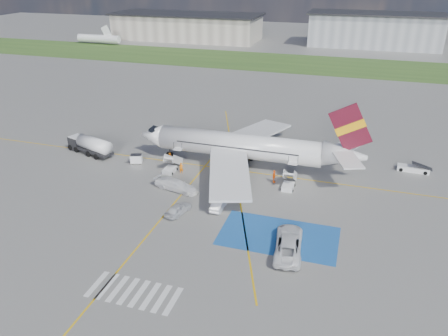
# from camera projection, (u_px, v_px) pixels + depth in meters

# --- Properties ---
(ground) EXTENTS (400.00, 400.00, 0.00)m
(ground) POSITION_uv_depth(u_px,v_px,m) (210.00, 207.00, 58.21)
(ground) COLOR #60605E
(ground) RESTS_ON ground
(grass_strip) EXTENTS (400.00, 30.00, 0.01)m
(grass_strip) POSITION_uv_depth(u_px,v_px,m) (306.00, 64.00, 140.21)
(grass_strip) COLOR #2D4C1E
(grass_strip) RESTS_ON ground
(taxiway_line_main) EXTENTS (120.00, 0.20, 0.01)m
(taxiway_line_main) POSITION_uv_depth(u_px,v_px,m) (235.00, 170.00, 68.56)
(taxiway_line_main) COLOR gold
(taxiway_line_main) RESTS_ON ground
(taxiway_line_cross) EXTENTS (0.20, 60.00, 0.01)m
(taxiway_line_cross) POSITION_uv_depth(u_px,v_px,m) (142.00, 242.00, 50.92)
(taxiway_line_cross) COLOR gold
(taxiway_line_cross) RESTS_ON ground
(taxiway_line_diag) EXTENTS (20.71, 56.45, 0.01)m
(taxiway_line_diag) POSITION_uv_depth(u_px,v_px,m) (235.00, 170.00, 68.56)
(taxiway_line_diag) COLOR gold
(taxiway_line_diag) RESTS_ON ground
(staging_box) EXTENTS (14.00, 8.00, 0.01)m
(staging_box) POSITION_uv_depth(u_px,v_px,m) (278.00, 236.00, 52.05)
(staging_box) COLOR #194E97
(staging_box) RESTS_ON ground
(crosswalk) EXTENTS (9.00, 4.00, 0.01)m
(crosswalk) POSITION_uv_depth(u_px,v_px,m) (134.00, 292.00, 43.15)
(crosswalk) COLOR silver
(crosswalk) RESTS_ON ground
(terminal_west) EXTENTS (60.00, 22.00, 10.00)m
(terminal_west) POSITION_uv_depth(u_px,v_px,m) (187.00, 27.00, 183.13)
(terminal_west) COLOR gray
(terminal_west) RESTS_ON ground
(terminal_centre) EXTENTS (48.00, 18.00, 12.00)m
(terminal_centre) POSITION_uv_depth(u_px,v_px,m) (374.00, 31.00, 166.78)
(terminal_centre) COLOR gray
(terminal_centre) RESTS_ON ground
(airliner) EXTENTS (36.81, 32.95, 11.92)m
(airliner) POSITION_uv_depth(u_px,v_px,m) (248.00, 147.00, 68.44)
(airliner) COLOR silver
(airliner) RESTS_ON ground
(airstairs_fwd) EXTENTS (1.90, 5.20, 3.60)m
(airstairs_fwd) POSITION_uv_depth(u_px,v_px,m) (171.00, 167.00, 68.02)
(airstairs_fwd) COLOR silver
(airstairs_fwd) RESTS_ON ground
(airstairs_aft) EXTENTS (1.90, 5.20, 3.60)m
(airstairs_aft) POSITION_uv_depth(u_px,v_px,m) (289.00, 184.00, 63.03)
(airstairs_aft) COLOR silver
(airstairs_aft) RESTS_ON ground
(fuel_tanker) EXTENTS (9.42, 5.19, 3.12)m
(fuel_tanker) POSITION_uv_depth(u_px,v_px,m) (90.00, 146.00, 73.94)
(fuel_tanker) COLOR black
(fuel_tanker) RESTS_ON ground
(gpu_cart) EXTENTS (2.11, 1.70, 1.54)m
(gpu_cart) POSITION_uv_depth(u_px,v_px,m) (136.00, 159.00, 70.64)
(gpu_cart) COLOR silver
(gpu_cart) RESTS_ON ground
(belt_loader) EXTENTS (5.12, 2.11, 1.51)m
(belt_loader) POSITION_uv_depth(u_px,v_px,m) (413.00, 169.00, 68.06)
(belt_loader) COLOR silver
(belt_loader) RESTS_ON ground
(car_silver_a) EXTENTS (2.71, 4.52, 1.44)m
(car_silver_a) POSITION_uv_depth(u_px,v_px,m) (178.00, 209.00, 56.36)
(car_silver_a) COLOR silver
(car_silver_a) RESTS_ON ground
(car_silver_b) EXTENTS (1.47, 4.06, 1.33)m
(car_silver_b) POSITION_uv_depth(u_px,v_px,m) (219.00, 204.00, 57.62)
(car_silver_b) COLOR silver
(car_silver_b) RESTS_ON ground
(van_white_a) EXTENTS (3.67, 6.72, 2.41)m
(van_white_a) POSITION_uv_depth(u_px,v_px,m) (289.00, 241.00, 49.00)
(van_white_a) COLOR silver
(van_white_a) RESTS_ON ground
(van_white_b) EXTENTS (5.47, 3.12, 2.02)m
(van_white_b) POSITION_uv_depth(u_px,v_px,m) (176.00, 184.00, 62.20)
(van_white_b) COLOR white
(van_white_b) RESTS_ON ground
(crew_fwd) EXTENTS (0.69, 0.51, 1.71)m
(crew_fwd) POSITION_uv_depth(u_px,v_px,m) (181.00, 168.00, 67.27)
(crew_fwd) COLOR orange
(crew_fwd) RESTS_ON ground
(crew_nose) EXTENTS (1.09, 1.05, 1.76)m
(crew_nose) POSITION_uv_depth(u_px,v_px,m) (170.00, 158.00, 70.65)
(crew_nose) COLOR orange
(crew_nose) RESTS_ON ground
(crew_aft) EXTENTS (0.61, 1.20, 1.96)m
(crew_aft) POSITION_uv_depth(u_px,v_px,m) (274.00, 176.00, 64.33)
(crew_aft) COLOR #FF5C0D
(crew_aft) RESTS_ON ground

